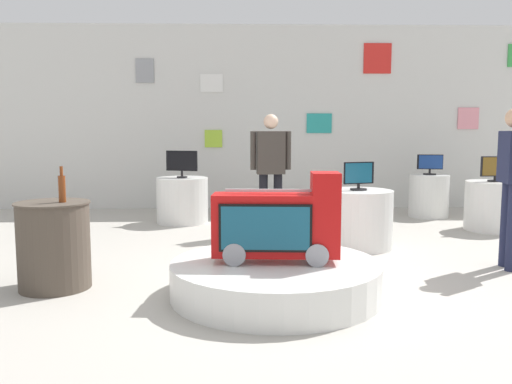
{
  "coord_description": "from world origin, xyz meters",
  "views": [
    {
      "loc": [
        -0.46,
        -4.78,
        1.4
      ],
      "look_at": [
        -0.33,
        0.06,
        0.85
      ],
      "focal_mm": 36.61,
      "sensor_mm": 36.0,
      "label": 1
    }
  ],
  "objects_px": {
    "tv_on_right_rear": "(359,175)",
    "shopper_browsing_near_truck": "(271,165)",
    "display_pedestal_right_rear": "(358,219)",
    "shopper_browsing_rear": "(512,175)",
    "tv_on_far_right": "(182,162)",
    "novelty_firetruck_tv": "(278,225)",
    "bottle_on_side_table": "(62,188)",
    "main_display_pedestal": "(275,279)",
    "display_pedestal_center_rear": "(493,206)",
    "tv_on_left_rear": "(430,164)",
    "tv_on_center_rear": "(495,168)",
    "display_pedestal_far_right": "(182,200)",
    "side_table_round": "(54,244)",
    "display_pedestal_left_rear": "(429,196)"
  },
  "relations": [
    {
      "from": "tv_on_center_rear",
      "to": "tv_on_right_rear",
      "type": "relative_size",
      "value": 1.15
    },
    {
      "from": "display_pedestal_right_rear",
      "to": "tv_on_right_rear",
      "type": "xyz_separation_m",
      "value": [
        -0.0,
        -0.0,
        0.53
      ]
    },
    {
      "from": "tv_on_far_right",
      "to": "bottle_on_side_table",
      "type": "height_order",
      "value": "tv_on_far_right"
    },
    {
      "from": "main_display_pedestal",
      "to": "shopper_browsing_near_truck",
      "type": "height_order",
      "value": "shopper_browsing_near_truck"
    },
    {
      "from": "tv_on_left_rear",
      "to": "tv_on_far_right",
      "type": "distance_m",
      "value": 4.09
    },
    {
      "from": "tv_on_left_rear",
      "to": "bottle_on_side_table",
      "type": "relative_size",
      "value": 1.28
    },
    {
      "from": "tv_on_far_right",
      "to": "shopper_browsing_rear",
      "type": "xyz_separation_m",
      "value": [
        3.69,
        -2.89,
        0.02
      ]
    },
    {
      "from": "novelty_firetruck_tv",
      "to": "tv_on_right_rear",
      "type": "bearing_deg",
      "value": 59.7
    },
    {
      "from": "display_pedestal_center_rear",
      "to": "display_pedestal_far_right",
      "type": "relative_size",
      "value": 0.99
    },
    {
      "from": "tv_on_center_rear",
      "to": "bottle_on_side_table",
      "type": "xyz_separation_m",
      "value": [
        -5.22,
        -2.72,
        0.02
      ]
    },
    {
      "from": "side_table_round",
      "to": "shopper_browsing_near_truck",
      "type": "xyz_separation_m",
      "value": [
        2.09,
        2.45,
        0.57
      ]
    },
    {
      "from": "display_pedestal_left_rear",
      "to": "shopper_browsing_rear",
      "type": "bearing_deg",
      "value": -96.25
    },
    {
      "from": "main_display_pedestal",
      "to": "novelty_firetruck_tv",
      "type": "xyz_separation_m",
      "value": [
        0.02,
        -0.01,
        0.47
      ]
    },
    {
      "from": "novelty_firetruck_tv",
      "to": "display_pedestal_right_rear",
      "type": "bearing_deg",
      "value": 59.72
    },
    {
      "from": "display_pedestal_far_right",
      "to": "shopper_browsing_near_truck",
      "type": "relative_size",
      "value": 0.48
    },
    {
      "from": "tv_on_right_rear",
      "to": "tv_on_far_right",
      "type": "distance_m",
      "value": 2.99
    },
    {
      "from": "side_table_round",
      "to": "display_pedestal_left_rear",
      "type": "bearing_deg",
      "value": 39.16
    },
    {
      "from": "main_display_pedestal",
      "to": "tv_on_left_rear",
      "type": "distance_m",
      "value": 5.12
    },
    {
      "from": "tv_on_left_rear",
      "to": "tv_on_right_rear",
      "type": "xyz_separation_m",
      "value": [
        -1.71,
        -2.31,
        0.0
      ]
    },
    {
      "from": "tv_on_center_rear",
      "to": "shopper_browsing_near_truck",
      "type": "distance_m",
      "value": 3.24
    },
    {
      "from": "tv_on_right_rear",
      "to": "shopper_browsing_rear",
      "type": "bearing_deg",
      "value": -37.85
    },
    {
      "from": "novelty_firetruck_tv",
      "to": "bottle_on_side_table",
      "type": "relative_size",
      "value": 3.39
    },
    {
      "from": "main_display_pedestal",
      "to": "display_pedestal_center_rear",
      "type": "xyz_separation_m",
      "value": [
        3.34,
        2.97,
        0.2
      ]
    },
    {
      "from": "display_pedestal_right_rear",
      "to": "tv_on_right_rear",
      "type": "relative_size",
      "value": 2.18
    },
    {
      "from": "main_display_pedestal",
      "to": "shopper_browsing_near_truck",
      "type": "relative_size",
      "value": 1.09
    },
    {
      "from": "tv_on_left_rear",
      "to": "display_pedestal_left_rear",
      "type": "bearing_deg",
      "value": 101.84
    },
    {
      "from": "tv_on_far_right",
      "to": "bottle_on_side_table",
      "type": "xyz_separation_m",
      "value": [
        -0.66,
        -3.48,
        -0.03
      ]
    },
    {
      "from": "tv_on_center_rear",
      "to": "display_pedestal_far_right",
      "type": "height_order",
      "value": "tv_on_center_rear"
    },
    {
      "from": "display_pedestal_right_rear",
      "to": "shopper_browsing_rear",
      "type": "height_order",
      "value": "shopper_browsing_rear"
    },
    {
      "from": "display_pedestal_right_rear",
      "to": "display_pedestal_far_right",
      "type": "bearing_deg",
      "value": 141.87
    },
    {
      "from": "tv_on_center_rear",
      "to": "main_display_pedestal",
      "type": "bearing_deg",
      "value": -138.34
    },
    {
      "from": "tv_on_left_rear",
      "to": "shopper_browsing_near_truck",
      "type": "relative_size",
      "value": 0.25
    },
    {
      "from": "bottle_on_side_table",
      "to": "shopper_browsing_near_truck",
      "type": "distance_m",
      "value": 3.18
    },
    {
      "from": "tv_on_right_rear",
      "to": "shopper_browsing_near_truck",
      "type": "bearing_deg",
      "value": 140.47
    },
    {
      "from": "display_pedestal_right_rear",
      "to": "shopper_browsing_near_truck",
      "type": "xyz_separation_m",
      "value": [
        -1.02,
        0.84,
        0.61
      ]
    },
    {
      "from": "display_pedestal_center_rear",
      "to": "display_pedestal_right_rear",
      "type": "relative_size",
      "value": 0.94
    },
    {
      "from": "novelty_firetruck_tv",
      "to": "side_table_round",
      "type": "distance_m",
      "value": 2.03
    },
    {
      "from": "bottle_on_side_table",
      "to": "display_pedestal_right_rear",
      "type": "bearing_deg",
      "value": 28.56
    },
    {
      "from": "tv_on_right_rear",
      "to": "side_table_round",
      "type": "height_order",
      "value": "tv_on_right_rear"
    },
    {
      "from": "display_pedestal_left_rear",
      "to": "shopper_browsing_rear",
      "type": "relative_size",
      "value": 0.43
    },
    {
      "from": "tv_on_far_right",
      "to": "display_pedestal_far_right",
      "type": "bearing_deg",
      "value": 108.16
    },
    {
      "from": "novelty_firetruck_tv",
      "to": "tv_on_center_rear",
      "type": "relative_size",
      "value": 2.44
    },
    {
      "from": "novelty_firetruck_tv",
      "to": "tv_on_far_right",
      "type": "height_order",
      "value": "tv_on_far_right"
    },
    {
      "from": "tv_on_left_rear",
      "to": "display_pedestal_far_right",
      "type": "distance_m",
      "value": 4.12
    },
    {
      "from": "tv_on_left_rear",
      "to": "tv_on_far_right",
      "type": "relative_size",
      "value": 0.82
    },
    {
      "from": "main_display_pedestal",
      "to": "tv_on_left_rear",
      "type": "height_order",
      "value": "tv_on_left_rear"
    },
    {
      "from": "display_pedestal_left_rear",
      "to": "shopper_browsing_rear",
      "type": "height_order",
      "value": "shopper_browsing_rear"
    },
    {
      "from": "display_pedestal_far_right",
      "to": "display_pedestal_left_rear",
      "type": "bearing_deg",
      "value": 6.54
    },
    {
      "from": "side_table_round",
      "to": "shopper_browsing_rear",
      "type": "height_order",
      "value": "shopper_browsing_rear"
    },
    {
      "from": "display_pedestal_right_rear",
      "to": "shopper_browsing_rear",
      "type": "xyz_separation_m",
      "value": [
        1.34,
        -1.05,
        0.62
      ]
    }
  ]
}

